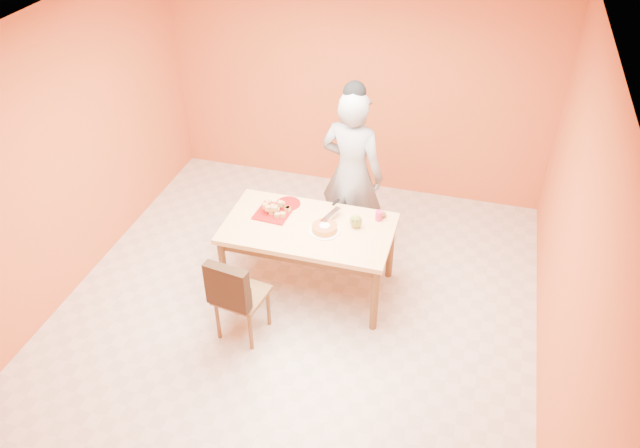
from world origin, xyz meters
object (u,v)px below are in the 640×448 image
(checker_tin, at_px, (381,215))
(person, at_px, (352,174))
(dining_table, at_px, (309,234))
(egg_ornament, at_px, (356,221))
(dining_chair, at_px, (240,294))
(pastry_platter, at_px, (273,213))
(magenta_glass, at_px, (379,216))
(red_dinner_plate, at_px, (288,204))
(sponge_cake, at_px, (325,228))

(checker_tin, bearing_deg, person, 133.61)
(dining_table, height_order, egg_ornament, egg_ornament)
(dining_table, distance_m, person, 0.84)
(dining_chair, bearing_deg, pastry_platter, 97.41)
(egg_ornament, bearing_deg, pastry_platter, -178.78)
(person, bearing_deg, egg_ornament, 117.60)
(pastry_platter, xyz_separation_m, egg_ornament, (0.82, -0.00, 0.06))
(dining_table, bearing_deg, egg_ornament, 13.61)
(pastry_platter, xyz_separation_m, magenta_glass, (1.01, 0.18, 0.04))
(person, distance_m, magenta_glass, 0.63)
(person, bearing_deg, checker_tin, 144.34)
(red_dinner_plate, bearing_deg, dining_table, -45.12)
(red_dinner_plate, height_order, egg_ornament, egg_ornament)
(pastry_platter, bearing_deg, person, 46.54)
(pastry_platter, xyz_separation_m, sponge_cake, (0.56, -0.14, 0.03))
(dining_table, bearing_deg, magenta_glass, 24.60)
(red_dinner_plate, distance_m, egg_ornament, 0.76)
(dining_chair, height_order, egg_ornament, dining_chair)
(dining_table, distance_m, sponge_cake, 0.22)
(person, relative_size, checker_tin, 19.06)
(sponge_cake, height_order, checker_tin, sponge_cake)
(person, distance_m, checker_tin, 0.59)
(dining_chair, height_order, pastry_platter, dining_chair)
(dining_table, xyz_separation_m, checker_tin, (0.63, 0.35, 0.11))
(egg_ornament, bearing_deg, red_dinner_plate, 166.28)
(person, distance_m, sponge_cake, 0.81)
(pastry_platter, xyz_separation_m, red_dinner_plate, (0.09, 0.20, -0.00))
(sponge_cake, bearing_deg, magenta_glass, 35.36)
(egg_ornament, xyz_separation_m, magenta_glass, (0.18, 0.18, -0.02))
(egg_ornament, relative_size, magenta_glass, 1.48)
(dining_chair, xyz_separation_m, checker_tin, (1.03, 1.12, 0.30))
(person, distance_m, egg_ornament, 0.69)
(red_dinner_plate, xyz_separation_m, sponge_cake, (0.47, -0.34, 0.03))
(person, xyz_separation_m, checker_tin, (0.39, -0.41, -0.15))
(dining_table, bearing_deg, checker_tin, 29.13)
(pastry_platter, relative_size, red_dinner_plate, 1.32)
(person, height_order, sponge_cake, person)
(dining_table, relative_size, person, 0.87)
(dining_table, relative_size, pastry_platter, 4.95)
(magenta_glass, bearing_deg, red_dinner_plate, 178.75)
(checker_tin, bearing_deg, dining_table, -150.87)
(person, relative_size, egg_ornament, 12.86)
(checker_tin, bearing_deg, red_dinner_plate, -177.07)
(red_dinner_plate, bearing_deg, dining_chair, -95.43)
(dining_chair, relative_size, magenta_glass, 9.44)
(sponge_cake, bearing_deg, egg_ornament, 27.98)
(red_dinner_plate, relative_size, magenta_glass, 2.51)
(dining_chair, distance_m, checker_tin, 1.55)
(person, bearing_deg, magenta_glass, 139.24)
(dining_chair, bearing_deg, checker_tin, 55.83)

